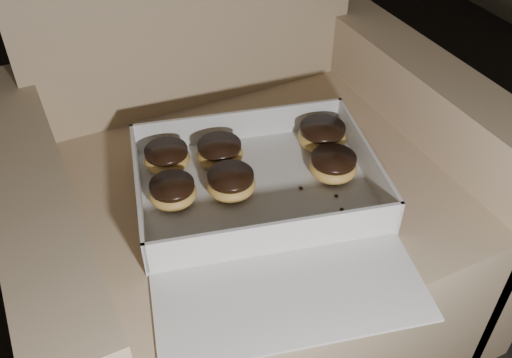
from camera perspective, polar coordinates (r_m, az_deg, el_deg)
The scene contains 12 objects.
armchair at distance 1.13m, azimuth -1.15°, elevation -2.55°, with size 0.84×0.71×0.88m.
bakery_box at distance 0.95m, azimuth 0.75°, elevation -2.27°, with size 0.49×0.54×0.07m.
donut_a at distance 0.96m, azimuth -2.53°, elevation -0.39°, with size 0.08×0.08×0.04m.
donut_b at distance 1.02m, azimuth -8.90°, elevation 2.14°, with size 0.08×0.08×0.04m.
donut_c at distance 1.06m, azimuth 6.61°, elevation 4.34°, with size 0.09×0.09×0.04m.
donut_d at distance 1.00m, azimuth 7.71°, elevation 1.34°, with size 0.08×0.08×0.04m.
donut_e at distance 0.95m, azimuth -8.34°, elevation -1.28°, with size 0.08×0.08×0.04m.
donut_f at distance 1.02m, azimuth -3.65°, elevation 2.67°, with size 0.08×0.08×0.04m.
crumb_a at distance 0.98m, azimuth 4.51°, elevation -0.92°, with size 0.01×0.01×0.00m, color black.
crumb_b at distance 0.95m, azimuth 8.57°, elevation -3.02°, with size 0.01×0.01×0.00m, color black.
crumb_c at distance 0.90m, azimuth 2.55°, elevation -5.36°, with size 0.01×0.01×0.00m, color black.
crumb_d at distance 0.97m, azimuth 8.03°, elevation -1.67°, with size 0.01×0.01×0.00m, color black.
Camera 1 is at (0.10, -0.25, 1.06)m, focal length 40.00 mm.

